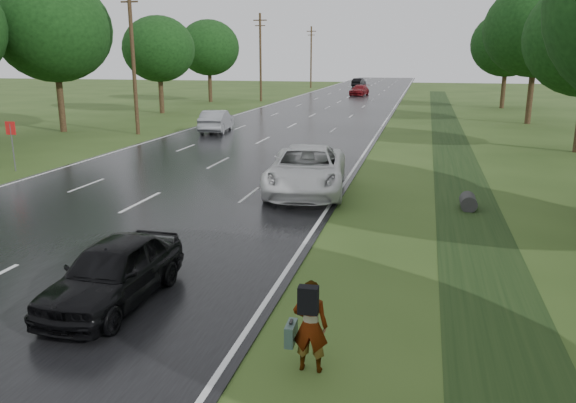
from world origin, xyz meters
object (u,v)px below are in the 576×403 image
Objects in this scene: dark_sedan at (113,272)px; white_pickup at (306,170)px; road_sign at (11,136)px; silver_sedan at (216,121)px; pedestrian at (309,325)px.

white_pickup is at bearing 81.25° from dark_sedan.
white_pickup is 11.14m from dark_sedan.
dark_sedan is at bearing -106.69° from white_pickup.
road_sign is at bearing 136.51° from dark_sedan.
silver_sedan is (4.19, 15.19, -0.84)m from road_sign.
pedestrian reaches higher than silver_sedan.
pedestrian reaches higher than dark_sedan.
road_sign is 0.56× the size of dark_sedan.
pedestrian is 0.40× the size of dark_sedan.
silver_sedan is at bearing -68.13° from pedestrian.
silver_sedan is (-9.81, 16.12, -0.11)m from white_pickup.
dark_sedan is 0.89× the size of silver_sedan.
pedestrian is 4.85m from dark_sedan.
road_sign is 0.37× the size of white_pickup.
white_pickup reaches higher than pedestrian.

